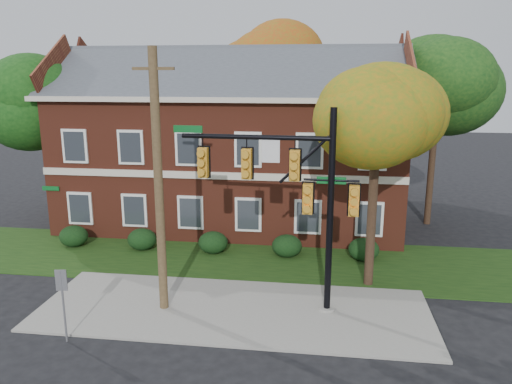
# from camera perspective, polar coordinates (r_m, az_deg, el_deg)

# --- Properties ---
(ground) EXTENTS (120.00, 120.00, 0.00)m
(ground) POSITION_cam_1_polar(r_m,az_deg,el_deg) (17.60, -3.22, -14.86)
(ground) COLOR black
(ground) RESTS_ON ground
(sidewalk) EXTENTS (14.00, 5.00, 0.08)m
(sidewalk) POSITION_cam_1_polar(r_m,az_deg,el_deg) (18.45, -2.62, -13.29)
(sidewalk) COLOR gray
(sidewalk) RESTS_ON ground
(grass_strip) EXTENTS (30.00, 6.00, 0.04)m
(grass_strip) POSITION_cam_1_polar(r_m,az_deg,el_deg) (22.97, -0.37, -7.77)
(grass_strip) COLOR #193811
(grass_strip) RESTS_ON ground
(apartment_building) EXTENTS (18.80, 8.80, 9.74)m
(apartment_building) POSITION_cam_1_polar(r_m,az_deg,el_deg) (27.82, -2.75, 6.52)
(apartment_building) COLOR maroon
(apartment_building) RESTS_ON ground
(hedge_far_left) EXTENTS (1.40, 1.26, 1.05)m
(hedge_far_left) POSITION_cam_1_polar(r_m,az_deg,el_deg) (26.18, -20.11, -4.76)
(hedge_far_left) COLOR black
(hedge_far_left) RESTS_ON ground
(hedge_left) EXTENTS (1.40, 1.26, 1.05)m
(hedge_left) POSITION_cam_1_polar(r_m,az_deg,el_deg) (24.77, -12.89, -5.29)
(hedge_left) COLOR black
(hedge_left) RESTS_ON ground
(hedge_center) EXTENTS (1.40, 1.26, 1.05)m
(hedge_center) POSITION_cam_1_polar(r_m,az_deg,el_deg) (23.79, -4.93, -5.77)
(hedge_center) COLOR black
(hedge_center) RESTS_ON ground
(hedge_right) EXTENTS (1.40, 1.26, 1.05)m
(hedge_right) POSITION_cam_1_polar(r_m,az_deg,el_deg) (23.30, 3.55, -6.16)
(hedge_right) COLOR black
(hedge_right) RESTS_ON ground
(hedge_far_right) EXTENTS (1.40, 1.26, 1.05)m
(hedge_far_right) POSITION_cam_1_polar(r_m,az_deg,el_deg) (23.33, 12.20, -6.43)
(hedge_far_right) COLOR black
(hedge_far_right) RESTS_ON ground
(tree_near_right) EXTENTS (4.50, 4.25, 8.58)m
(tree_near_right) POSITION_cam_1_polar(r_m,az_deg,el_deg) (19.26, 14.40, 8.06)
(tree_near_right) COLOR black
(tree_near_right) RESTS_ON ground
(tree_left_rear) EXTENTS (5.40, 5.10, 8.88)m
(tree_left_rear) POSITION_cam_1_polar(r_m,az_deg,el_deg) (29.97, -22.08, 9.32)
(tree_left_rear) COLOR black
(tree_left_rear) RESTS_ON ground
(tree_right_rear) EXTENTS (6.30, 5.95, 10.62)m
(tree_right_rear) POSITION_cam_1_polar(r_m,az_deg,el_deg) (28.70, 20.88, 12.17)
(tree_right_rear) COLOR black
(tree_right_rear) RESTS_ON ground
(tree_far_rear) EXTENTS (6.84, 6.46, 11.52)m
(tree_far_rear) POSITION_cam_1_polar(r_m,az_deg,el_deg) (35.19, 1.78, 14.28)
(tree_far_rear) COLOR black
(tree_far_rear) RESTS_ON ground
(traffic_signal) EXTENTS (6.50, 0.65, 7.26)m
(traffic_signal) POSITION_cam_1_polar(r_m,az_deg,el_deg) (17.11, 4.21, 0.46)
(traffic_signal) COLOR gray
(traffic_signal) RESTS_ON ground
(utility_pole) EXTENTS (1.43, 0.32, 9.19)m
(utility_pole) POSITION_cam_1_polar(r_m,az_deg,el_deg) (17.31, -11.08, 0.94)
(utility_pole) COLOR #493822
(utility_pole) RESTS_ON ground
(sign_post) EXTENTS (0.35, 0.10, 2.43)m
(sign_post) POSITION_cam_1_polar(r_m,az_deg,el_deg) (16.96, -21.25, -10.75)
(sign_post) COLOR slate
(sign_post) RESTS_ON ground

